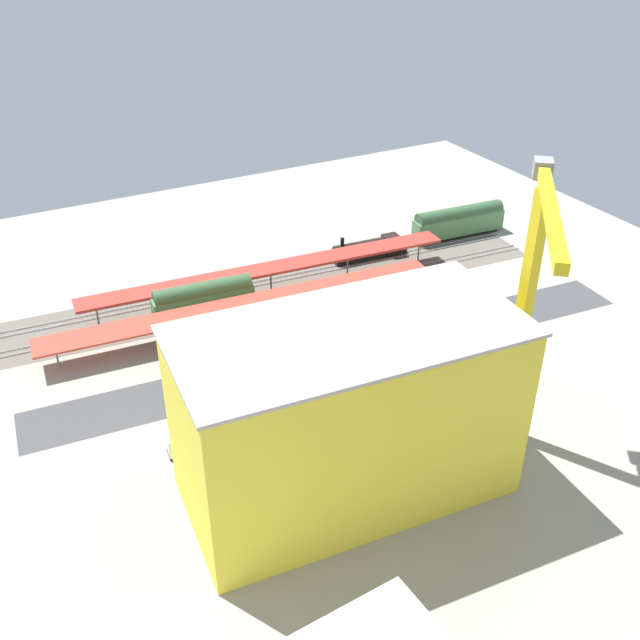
# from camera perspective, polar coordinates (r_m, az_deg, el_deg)

# --- Properties ---
(ground_plane) EXTENTS (149.16, 149.16, 0.00)m
(ground_plane) POSITION_cam_1_polar(r_m,az_deg,el_deg) (109.34, 1.66, -2.00)
(ground_plane) COLOR #9E998C
(ground_plane) RESTS_ON ground
(rail_bed) EXTENTS (94.01, 20.98, 0.01)m
(rail_bed) POSITION_cam_1_polar(r_m,az_deg,el_deg) (125.05, -2.98, 2.57)
(rail_bed) COLOR #665E54
(rail_bed) RESTS_ON ground
(street_asphalt) EXTENTS (93.64, 16.15, 0.01)m
(street_asphalt) POSITION_cam_1_polar(r_m,az_deg,el_deg) (107.74, 2.24, -2.58)
(street_asphalt) COLOR #424244
(street_asphalt) RESTS_ON ground
(track_rails) EXTENTS (92.96, 14.58, 0.12)m
(track_rails) POSITION_cam_1_polar(r_m,az_deg,el_deg) (124.96, -2.98, 2.64)
(track_rails) COLOR #9E9EA8
(track_rails) RESTS_ON ground
(platform_canopy_near) EXTENTS (63.91, 10.26, 3.91)m
(platform_canopy_near) POSITION_cam_1_polar(r_m,az_deg,el_deg) (113.05, -5.83, 1.26)
(platform_canopy_near) COLOR #C63D2D
(platform_canopy_near) RESTS_ON ground
(platform_canopy_far) EXTENTS (64.06, 9.30, 4.66)m
(platform_canopy_far) POSITION_cam_1_polar(r_m,az_deg,el_deg) (121.84, -3.92, 4.05)
(platform_canopy_far) COLOR #B73328
(platform_canopy_far) RESTS_ON ground
(locomotive) EXTENTS (14.63, 3.68, 4.98)m
(locomotive) POSITION_cam_1_polar(r_m,az_deg,el_deg) (134.84, 4.00, 5.62)
(locomotive) COLOR black
(locomotive) RESTS_ON ground
(passenger_coach) EXTENTS (19.39, 4.57, 6.19)m
(passenger_coach) POSITION_cam_1_polar(r_m,az_deg,el_deg) (145.03, 10.86, 7.67)
(passenger_coach) COLOR black
(passenger_coach) RESTS_ON ground
(freight_coach_far) EXTENTS (16.40, 4.21, 6.18)m
(freight_coach_far) POSITION_cam_1_polar(r_m,az_deg,el_deg) (116.30, -9.16, 1.65)
(freight_coach_far) COLOR black
(freight_coach_far) RESTS_ON ground
(parked_car_0) EXTENTS (4.82, 2.21, 1.65)m
(parked_car_0) POSITION_cam_1_polar(r_m,az_deg,el_deg) (117.87, 13.30, 0.18)
(parked_car_0) COLOR black
(parked_car_0) RESTS_ON ground
(parked_car_1) EXTENTS (4.72, 1.96, 1.63)m
(parked_car_1) POSITION_cam_1_polar(r_m,az_deg,el_deg) (113.18, 10.68, -0.90)
(parked_car_1) COLOR black
(parked_car_1) RESTS_ON ground
(parked_car_2) EXTENTS (4.47, 2.13, 1.67)m
(parked_car_2) POSITION_cam_1_polar(r_m,az_deg,el_deg) (109.82, 8.05, -1.72)
(parked_car_2) COLOR black
(parked_car_2) RESTS_ON ground
(parked_car_3) EXTENTS (4.36, 2.04, 1.75)m
(parked_car_3) POSITION_cam_1_polar(r_m,az_deg,el_deg) (106.81, 4.94, -2.52)
(parked_car_3) COLOR black
(parked_car_3) RESTS_ON ground
(construction_building) EXTENTS (36.94, 19.70, 21.11)m
(construction_building) POSITION_cam_1_polar(r_m,az_deg,el_deg) (78.98, 2.19, -7.48)
(construction_building) COLOR yellow
(construction_building) RESTS_ON ground
(construction_roof_slab) EXTENTS (37.58, 20.35, 0.40)m
(construction_roof_slab) POSITION_cam_1_polar(r_m,az_deg,el_deg) (72.74, 2.35, -0.86)
(construction_roof_slab) COLOR #ADA89E
(construction_roof_slab) RESTS_ON construction_building
(tower_crane) EXTENTS (17.51, 20.92, 34.24)m
(tower_crane) POSITION_cam_1_polar(r_m,az_deg,el_deg) (83.26, 16.03, 1.45)
(tower_crane) COLOR gray
(tower_crane) RESTS_ON ground
(box_truck_0) EXTENTS (8.79, 3.49, 3.23)m
(box_truck_0) POSITION_cam_1_polar(r_m,az_deg,el_deg) (91.10, -9.24, -9.07)
(box_truck_0) COLOR black
(box_truck_0) RESTS_ON ground
(street_tree_0) EXTENTS (5.16, 5.16, 6.97)m
(street_tree_0) POSITION_cam_1_polar(r_m,az_deg,el_deg) (101.00, -10.57, -2.74)
(street_tree_0) COLOR brown
(street_tree_0) RESTS_ON ground
(street_tree_1) EXTENTS (5.92, 5.92, 8.82)m
(street_tree_1) POSITION_cam_1_polar(r_m,az_deg,el_deg) (101.60, -7.29, -1.21)
(street_tree_1) COLOR brown
(street_tree_1) RESTS_ON ground
(street_tree_2) EXTENTS (4.89, 4.89, 7.90)m
(street_tree_2) POSITION_cam_1_polar(r_m,az_deg,el_deg) (111.35, 4.14, 1.86)
(street_tree_2) COLOR brown
(street_tree_2) RESTS_ON ground
(traffic_light) EXTENTS (0.50, 0.36, 7.24)m
(traffic_light) POSITION_cam_1_polar(r_m,az_deg,el_deg) (101.05, 2.32, -1.89)
(traffic_light) COLOR #333333
(traffic_light) RESTS_ON ground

